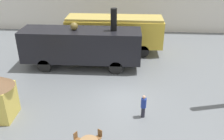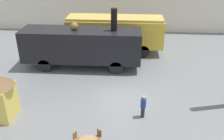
{
  "view_description": "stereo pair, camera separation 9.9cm",
  "coord_description": "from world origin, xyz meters",
  "px_view_note": "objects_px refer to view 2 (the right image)",
  "views": [
    {
      "loc": [
        0.29,
        -15.33,
        9.78
      ],
      "look_at": [
        -0.75,
        1.0,
        1.6
      ],
      "focal_mm": 40.0,
      "sensor_mm": 36.0,
      "label": 1
    },
    {
      "loc": [
        0.39,
        -15.32,
        9.78
      ],
      "look_at": [
        -0.75,
        1.0,
        1.6
      ],
      "focal_mm": 40.0,
      "sensor_mm": 36.0,
      "label": 2
    }
  ],
  "objects_px": {
    "cafe_chair_0": "(98,136)",
    "visitor_person": "(143,106)",
    "steam_locomotive": "(82,45)",
    "passenger_coach_vintage": "(115,31)"
  },
  "relations": [
    {
      "from": "steam_locomotive",
      "to": "cafe_chair_0",
      "type": "xyz_separation_m",
      "value": [
        2.56,
        -9.58,
        -1.58
      ]
    },
    {
      "from": "cafe_chair_0",
      "to": "visitor_person",
      "type": "relative_size",
      "value": 0.55
    },
    {
      "from": "cafe_chair_0",
      "to": "passenger_coach_vintage",
      "type": "bearing_deg",
      "value": -148.77
    },
    {
      "from": "cafe_chair_0",
      "to": "visitor_person",
      "type": "height_order",
      "value": "visitor_person"
    },
    {
      "from": "steam_locomotive",
      "to": "passenger_coach_vintage",
      "type": "bearing_deg",
      "value": 53.92
    },
    {
      "from": "passenger_coach_vintage",
      "to": "steam_locomotive",
      "type": "bearing_deg",
      "value": -126.08
    },
    {
      "from": "passenger_coach_vintage",
      "to": "cafe_chair_0",
      "type": "height_order",
      "value": "passenger_coach_vintage"
    },
    {
      "from": "passenger_coach_vintage",
      "to": "steam_locomotive",
      "type": "distance_m",
      "value": 4.51
    },
    {
      "from": "passenger_coach_vintage",
      "to": "cafe_chair_0",
      "type": "bearing_deg",
      "value": -90.43
    },
    {
      "from": "steam_locomotive",
      "to": "visitor_person",
      "type": "distance_m",
      "value": 8.77
    }
  ]
}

